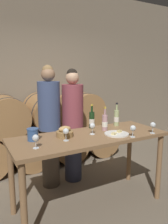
# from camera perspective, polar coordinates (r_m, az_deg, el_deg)

# --- Properties ---
(ground_plane) EXTENTS (10.00, 10.00, 0.00)m
(ground_plane) POSITION_cam_1_polar(r_m,az_deg,el_deg) (2.92, 1.41, -23.16)
(ground_plane) COLOR #726654
(stone_wall_back) EXTENTS (10.00, 0.12, 3.20)m
(stone_wall_back) POSITION_cam_1_polar(r_m,az_deg,el_deg) (4.35, -12.54, 10.08)
(stone_wall_back) COLOR gray
(stone_wall_back) RESTS_ON ground_plane
(barrel_stack) EXTENTS (2.71, 0.83, 1.25)m
(barrel_stack) POSITION_cam_1_polar(r_m,az_deg,el_deg) (3.98, -9.78, -4.80)
(barrel_stack) COLOR #9E7042
(barrel_stack) RESTS_ON ground_plane
(tasting_table) EXTENTS (1.82, 0.69, 0.90)m
(tasting_table) POSITION_cam_1_polar(r_m,az_deg,el_deg) (2.57, 1.49, -8.59)
(tasting_table) COLOR olive
(tasting_table) RESTS_ON ground_plane
(person_left) EXTENTS (0.30, 0.30, 1.71)m
(person_left) POSITION_cam_1_polar(r_m,az_deg,el_deg) (3.06, -8.98, -3.56)
(person_left) COLOR #4C4238
(person_left) RESTS_ON ground_plane
(person_right) EXTENTS (0.31, 0.31, 1.66)m
(person_right) POSITION_cam_1_polar(r_m,az_deg,el_deg) (3.20, -2.94, -3.30)
(person_right) COLOR #2D334C
(person_right) RESTS_ON ground_plane
(wine_bottle_red) EXTENTS (0.07, 0.07, 0.31)m
(wine_bottle_red) POSITION_cam_1_polar(r_m,az_deg,el_deg) (2.83, 2.05, -2.02)
(wine_bottle_red) COLOR #193819
(wine_bottle_red) RESTS_ON tasting_table
(wine_bottle_white) EXTENTS (0.07, 0.07, 0.31)m
(wine_bottle_white) POSITION_cam_1_polar(r_m,az_deg,el_deg) (2.98, 8.47, -1.48)
(wine_bottle_white) COLOR #ADBC7F
(wine_bottle_white) RESTS_ON tasting_table
(wine_bottle_rose) EXTENTS (0.07, 0.07, 0.30)m
(wine_bottle_rose) POSITION_cam_1_polar(r_m,az_deg,el_deg) (2.71, 5.46, -2.74)
(wine_bottle_rose) COLOR #BC8E93
(wine_bottle_rose) RESTS_ON tasting_table
(blue_crock) EXTENTS (0.12, 0.12, 0.13)m
(blue_crock) POSITION_cam_1_polar(r_m,az_deg,el_deg) (2.39, -13.22, -5.60)
(blue_crock) COLOR #335693
(blue_crock) RESTS_ON tasting_table
(bread_basket) EXTENTS (0.19, 0.19, 0.12)m
(bread_basket) POSITION_cam_1_polar(r_m,az_deg,el_deg) (2.48, -5.05, -5.38)
(bread_basket) COLOR olive
(bread_basket) RESTS_ON tasting_table
(cheese_plate) EXTENTS (0.29, 0.29, 0.04)m
(cheese_plate) POSITION_cam_1_polar(r_m,az_deg,el_deg) (2.59, 8.51, -5.63)
(cheese_plate) COLOR white
(cheese_plate) RESTS_ON tasting_table
(wine_glass_far_left) EXTENTS (0.06, 0.06, 0.14)m
(wine_glass_far_left) POSITION_cam_1_polar(r_m,az_deg,el_deg) (2.14, -12.53, -6.76)
(wine_glass_far_left) COLOR white
(wine_glass_far_left) RESTS_ON tasting_table
(wine_glass_left) EXTENTS (0.06, 0.06, 0.14)m
(wine_glass_left) POSITION_cam_1_polar(r_m,az_deg,el_deg) (2.32, -4.76, -5.18)
(wine_glass_left) COLOR white
(wine_glass_left) RESTS_ON tasting_table
(wine_glass_center) EXTENTS (0.06, 0.06, 0.14)m
(wine_glass_center) POSITION_cam_1_polar(r_m,az_deg,el_deg) (2.54, 2.19, -3.73)
(wine_glass_center) COLOR white
(wine_glass_center) RESTS_ON tasting_table
(wine_glass_right) EXTENTS (0.06, 0.06, 0.14)m
(wine_glass_right) POSITION_cam_1_polar(r_m,az_deg,el_deg) (2.50, 12.67, -4.25)
(wine_glass_right) COLOR white
(wine_glass_right) RESTS_ON tasting_table
(wine_glass_far_right) EXTENTS (0.06, 0.06, 0.14)m
(wine_glass_far_right) POSITION_cam_1_polar(r_m,az_deg,el_deg) (2.71, 17.55, -3.33)
(wine_glass_far_right) COLOR white
(wine_glass_far_right) RESTS_ON tasting_table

